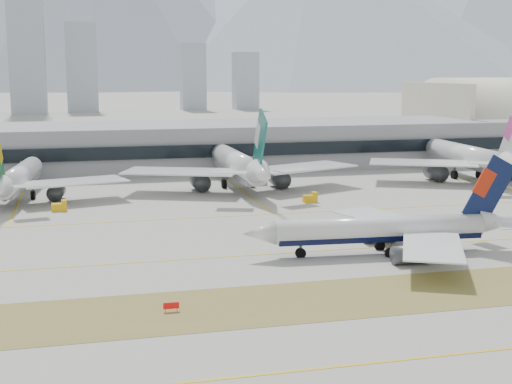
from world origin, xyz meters
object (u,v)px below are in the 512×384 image
object	(u,v)px
widebody_cathay	(239,166)
terminal	(167,146)
taxiing_airliner	(390,230)
widebody_eva	(17,179)
widebody_china_air	(469,158)

from	to	relation	value
widebody_cathay	terminal	xyz separation A→B (m)	(-14.45, 47.07, 1.11)
taxiing_airliner	terminal	size ratio (longest dim) A/B	0.19
widebody_eva	widebody_cathay	world-z (taller)	widebody_cathay
taxiing_airliner	widebody_china_air	world-z (taller)	widebody_china_air
taxiing_airliner	terminal	distance (m)	126.97
widebody_eva	widebody_cathay	size ratio (longest dim) A/B	0.84
widebody_eva	terminal	distance (m)	68.36
widebody_china_air	terminal	world-z (taller)	widebody_china_air
taxiing_airliner	widebody_cathay	bearing A→B (deg)	-78.12
widebody_china_air	widebody_eva	bearing A→B (deg)	95.19
taxiing_airliner	terminal	xyz separation A→B (m)	(-25.27, 124.38, 3.18)
widebody_cathay	widebody_eva	bearing A→B (deg)	94.29
taxiing_airliner	widebody_china_air	xyz separation A→B (m)	(61.42, 77.45, 2.12)
widebody_china_air	terminal	distance (m)	98.58
taxiing_airliner	terminal	world-z (taller)	taxiing_airliner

